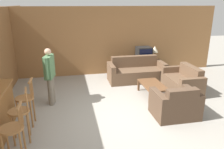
# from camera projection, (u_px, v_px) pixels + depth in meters

# --- Properties ---
(ground_plane) EXTENTS (24.00, 24.00, 0.00)m
(ground_plane) POSITION_uv_depth(u_px,v_px,m) (124.00, 117.00, 5.45)
(ground_plane) COLOR gray
(wall_back) EXTENTS (9.40, 0.08, 2.60)m
(wall_back) POSITION_uv_depth(u_px,v_px,m) (101.00, 41.00, 8.41)
(wall_back) COLOR olive
(wall_back) RESTS_ON ground_plane
(bar_chair_near) EXTENTS (0.41, 0.41, 1.11)m
(bar_chair_near) POSITION_uv_depth(u_px,v_px,m) (13.00, 132.00, 3.76)
(bar_chair_near) COLOR #996638
(bar_chair_near) RESTS_ON ground_plane
(bar_chair_mid) EXTENTS (0.46, 0.46, 1.11)m
(bar_chair_mid) POSITION_uv_depth(u_px,v_px,m) (20.00, 115.00, 4.35)
(bar_chair_mid) COLOR #996638
(bar_chair_mid) RESTS_ON ground_plane
(bar_chair_far) EXTENTS (0.43, 0.43, 1.11)m
(bar_chair_far) POSITION_uv_depth(u_px,v_px,m) (26.00, 101.00, 4.94)
(bar_chair_far) COLOR #996638
(bar_chair_far) RESTS_ON ground_plane
(couch_far) EXTENTS (2.03, 0.87, 0.86)m
(couch_far) POSITION_uv_depth(u_px,v_px,m) (136.00, 72.00, 7.93)
(couch_far) COLOR brown
(couch_far) RESTS_ON ground_plane
(armchair_near) EXTENTS (1.07, 0.82, 0.84)m
(armchair_near) POSITION_uv_depth(u_px,v_px,m) (176.00, 105.00, 5.39)
(armchair_near) COLOR #4C3828
(armchair_near) RESTS_ON ground_plane
(loveseat_right) EXTENTS (0.80, 1.41, 0.83)m
(loveseat_right) POSITION_uv_depth(u_px,v_px,m) (183.00, 82.00, 6.95)
(loveseat_right) COLOR brown
(loveseat_right) RESTS_ON ground_plane
(coffee_table) EXTENTS (0.62, 1.09, 0.39)m
(coffee_table) POSITION_uv_depth(u_px,v_px,m) (152.00, 86.00, 6.59)
(coffee_table) COLOR brown
(coffee_table) RESTS_ON ground_plane
(tv_unit) EXTENTS (1.22, 0.50, 0.56)m
(tv_unit) POSITION_uv_depth(u_px,v_px,m) (143.00, 67.00, 8.74)
(tv_unit) COLOR #2D2319
(tv_unit) RESTS_ON ground_plane
(tv) EXTENTS (0.56, 0.50, 0.52)m
(tv) POSITION_uv_depth(u_px,v_px,m) (144.00, 54.00, 8.56)
(tv) COLOR black
(tv) RESTS_ON tv_unit
(table_lamp) EXTENTS (0.29, 0.29, 0.54)m
(table_lamp) POSITION_uv_depth(u_px,v_px,m) (155.00, 49.00, 8.61)
(table_lamp) COLOR brown
(table_lamp) RESTS_ON tv_unit
(person_by_window) EXTENTS (0.27, 0.60, 1.58)m
(person_by_window) POSITION_uv_depth(u_px,v_px,m) (50.00, 74.00, 5.92)
(person_by_window) COLOR #756B5B
(person_by_window) RESTS_ON ground_plane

